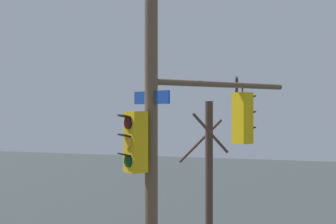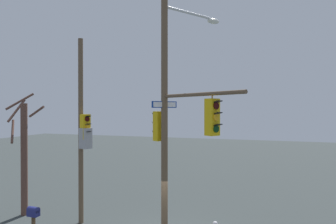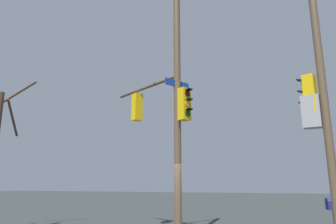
% 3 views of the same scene
% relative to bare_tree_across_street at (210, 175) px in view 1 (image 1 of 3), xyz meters
% --- Properties ---
extents(main_signal_pole_assembly, '(3.62, 4.55, 9.27)m').
position_rel_bare_tree_across_street_xyz_m(main_signal_pole_assembly, '(6.55, 0.53, 2.12)').
color(main_signal_pole_assembly, brown).
rests_on(main_signal_pole_assembly, ground).
extents(bare_tree_across_street, '(1.86, 2.18, 6.06)m').
position_rel_bare_tree_across_street_xyz_m(bare_tree_across_street, '(0.00, 0.00, 0.00)').
color(bare_tree_across_street, '#493427').
rests_on(bare_tree_across_street, ground).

